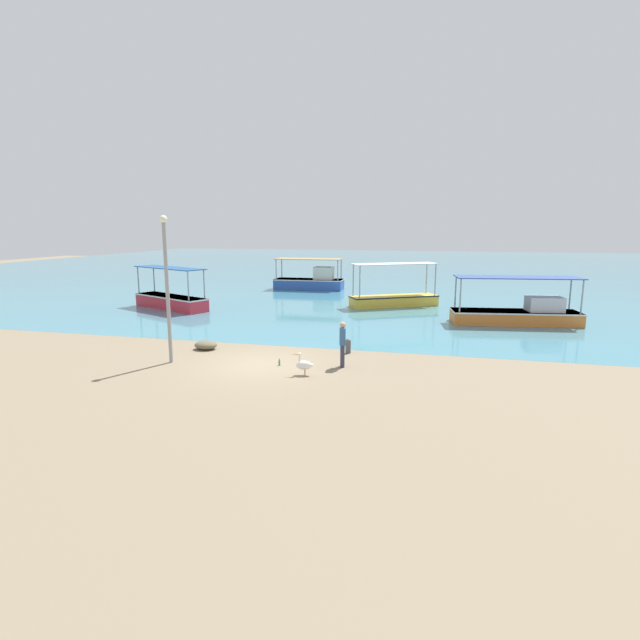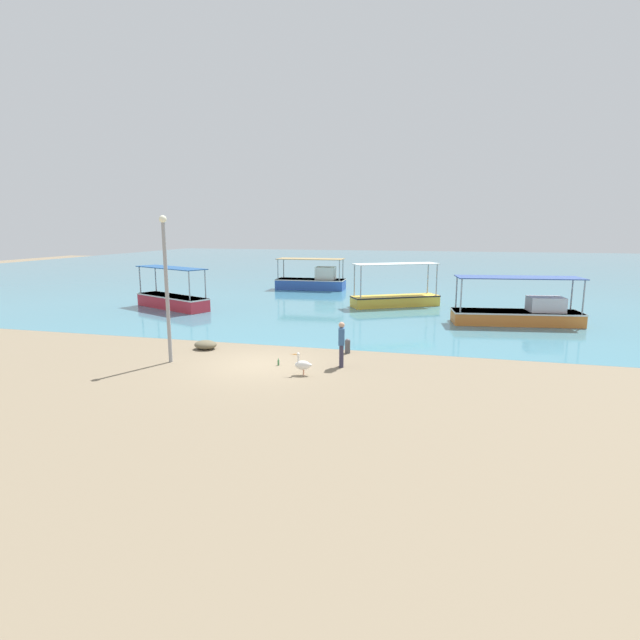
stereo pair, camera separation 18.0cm
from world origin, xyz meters
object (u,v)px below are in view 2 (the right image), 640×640
at_px(fishing_boat_outer, 313,281).
at_px(fisherman_standing, 341,343).
at_px(fishing_boat_center, 395,298).
at_px(fishing_boat_far_right, 172,300).
at_px(fishing_boat_far_left, 520,313).
at_px(pelican, 303,365).
at_px(glass_bottle, 278,363).
at_px(mooring_bollard, 348,345).
at_px(net_pile, 206,345).
at_px(lamp_post, 166,281).

distance_m(fishing_boat_outer, fisherman_standing, 23.38).
height_order(fishing_boat_center, fishing_boat_far_right, fishing_boat_center).
bearing_deg(fishing_boat_far_left, fishing_boat_outer, 141.06).
bearing_deg(pelican, glass_bottle, 141.95).
relative_size(fishing_boat_center, mooring_bollard, 9.50).
bearing_deg(glass_bottle, fishing_boat_center, 79.91).
bearing_deg(fishing_boat_far_left, net_pile, -145.99).
distance_m(pelican, lamp_post, 6.06).
bearing_deg(pelican, fisherman_standing, 51.28).
bearing_deg(fisherman_standing, pelican, -128.72).
bearing_deg(fishing_boat_far_right, fisherman_standing, -38.56).
xyz_separation_m(fishing_boat_far_left, lamp_post, (-13.99, -11.42, 2.51)).
distance_m(pelican, mooring_bollard, 3.54).
relative_size(fishing_boat_far_right, lamp_post, 1.07).
xyz_separation_m(fishing_boat_center, net_pile, (-6.56, -13.71, -0.35)).
height_order(fishing_boat_far_right, lamp_post, lamp_post).
bearing_deg(mooring_bollard, fishing_boat_center, 87.40).
bearing_deg(lamp_post, mooring_bollard, 25.59).
bearing_deg(fishing_boat_outer, fisherman_standing, -72.25).
height_order(fishing_boat_far_right, net_pile, fishing_boat_far_right).
height_order(lamp_post, mooring_bollard, lamp_post).
bearing_deg(fishing_boat_center, fisherman_standing, -91.57).
bearing_deg(lamp_post, fishing_boat_center, 66.57).
xyz_separation_m(lamp_post, fisherman_standing, (6.49, 0.97, -2.21)).
height_order(mooring_bollard, net_pile, mooring_bollard).
xyz_separation_m(pelican, fisherman_standing, (1.09, 1.36, 0.53)).
xyz_separation_m(pelican, mooring_bollard, (0.92, 3.42, -0.05)).
distance_m(lamp_post, mooring_bollard, 7.53).
height_order(fishing_boat_far_left, pelican, fishing_boat_far_left).
bearing_deg(fisherman_standing, mooring_bollard, 94.92).
bearing_deg(net_pile, lamp_post, -98.74).
bearing_deg(pelican, net_pile, 152.79).
height_order(fishing_boat_center, fisherman_standing, fishing_boat_center).
bearing_deg(fisherman_standing, fishing_boat_outer, 107.75).
height_order(pelican, mooring_bollard, pelican).
height_order(fishing_boat_far_right, mooring_bollard, fishing_boat_far_right).
relative_size(mooring_bollard, net_pile, 0.63).
relative_size(fishing_boat_center, fishing_boat_far_left, 0.85).
bearing_deg(glass_bottle, fishing_boat_far_left, 47.84).
distance_m(fishing_boat_outer, net_pile, 21.06).
height_order(pelican, glass_bottle, pelican).
relative_size(fishing_boat_far_left, lamp_post, 1.23).
bearing_deg(net_pile, fishing_boat_outer, 92.67).
bearing_deg(fishing_boat_far_right, pelican, -44.46).
height_order(fishing_boat_outer, fishing_boat_far_left, fishing_boat_outer).
height_order(lamp_post, glass_bottle, lamp_post).
xyz_separation_m(fishing_boat_far_right, mooring_bollard, (13.04, -8.48, -0.24)).
bearing_deg(net_pile, fishing_boat_far_left, 34.01).
height_order(fishing_boat_center, fishing_boat_outer, fishing_boat_center).
distance_m(fishing_boat_outer, lamp_post, 23.37).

